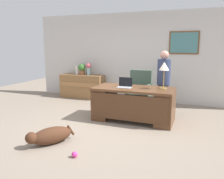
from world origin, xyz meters
TOP-DOWN VIEW (x-y plane):
  - ground_plane at (0.00, 0.00)m, footprint 12.00×12.00m
  - back_wall at (0.01, 2.60)m, footprint 7.00×0.16m
  - desk at (0.41, 0.58)m, footprint 1.81×0.88m
  - credenza at (-1.82, 2.25)m, footprint 1.46×0.50m
  - armchair at (0.28, 1.63)m, footprint 0.60×0.59m
  - person_standing at (0.97, 1.30)m, footprint 0.32×0.32m
  - dog_lying at (-0.58, -1.22)m, footprint 0.65×0.78m
  - laptop at (0.21, 0.57)m, footprint 0.32×0.22m
  - desk_lamp at (1.06, 0.70)m, footprint 0.22×0.22m
  - vase_with_flowers at (-1.58, 2.25)m, footprint 0.17×0.17m
  - vase_empty at (-2.00, 2.25)m, footprint 0.12×0.12m
  - potted_plant at (-1.82, 2.25)m, footprint 0.24×0.24m
  - dog_toy_ball at (0.07, -1.49)m, footprint 0.09×0.09m
  - dog_toy_bone at (-1.05, -0.89)m, footprint 0.14×0.14m

SIDE VIEW (x-z plane):
  - ground_plane at x=0.00m, z-range 0.00..0.00m
  - dog_toy_bone at x=-1.05m, z-range 0.00..0.05m
  - dog_toy_ball at x=0.07m, z-range 0.00..0.09m
  - dog_lying at x=-0.58m, z-range 0.00..0.30m
  - credenza at x=-1.82m, z-range 0.00..0.77m
  - desk at x=0.41m, z-range 0.03..0.80m
  - armchair at x=0.28m, z-range -0.05..1.00m
  - person_standing at x=0.97m, z-range 0.02..1.61m
  - laptop at x=0.21m, z-range 0.71..0.93m
  - vase_empty at x=-2.00m, z-range 0.77..1.05m
  - potted_plant at x=-1.82m, z-range 0.79..1.15m
  - vase_with_flowers at x=-1.58m, z-range 0.81..1.20m
  - desk_lamp at x=1.06m, z-range 0.94..1.53m
  - back_wall at x=0.01m, z-range 0.00..2.70m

